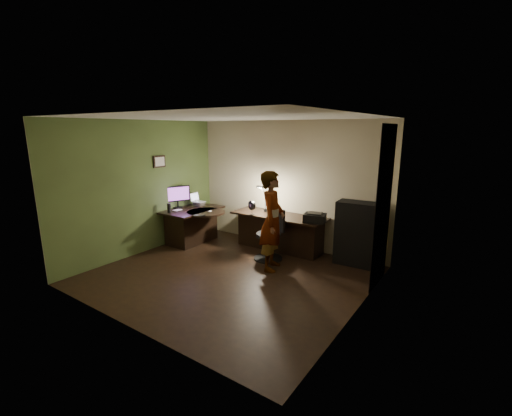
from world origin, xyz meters
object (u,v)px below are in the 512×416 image
Objects in this scene: desk_left at (193,226)px; desk_right at (278,232)px; monitor at (178,200)px; office_chair at (268,235)px; cabinet at (358,234)px; person at (272,221)px.

desk_left is 0.66× the size of desk_right.
monitor reaches higher than office_chair.
monitor is (-3.85, -0.91, 0.36)m from cabinet.
office_chair is (-1.53, -0.74, -0.10)m from cabinet.
cabinet is 1.20× the size of office_chair.
monitor is at bearing -170.10° from cabinet.
office_chair is at bearing 29.03° from monitor.
cabinet is at bearing 12.08° from desk_left.
cabinet reaches higher than monitor.
office_chair is 0.56× the size of person.
desk_left is 1.98m from office_chair.
cabinet is 1.70m from office_chair.
person is (0.43, -0.94, 0.52)m from desk_right.
desk_left is 3.60m from cabinet.
cabinet is at bearing 46.10° from office_chair.
desk_left is 1.96m from desk_right.
desk_right is 1.13× the size of person.
cabinet is (1.65, 0.15, 0.22)m from desk_right.
cabinet reaches higher than desk_left.
office_chair reaches higher than desk_right.
desk_left is at bearing -160.65° from desk_right.
monitor is 0.54× the size of office_chair.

